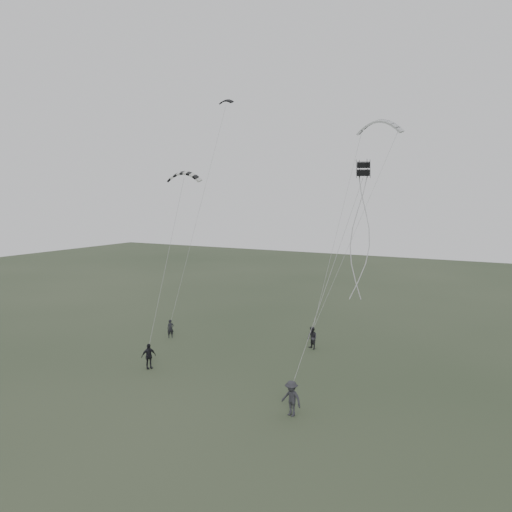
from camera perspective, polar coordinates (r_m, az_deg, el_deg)
The scene contains 9 objects.
ground at distance 33.15m, azimuth -6.25°, elevation -13.30°, with size 140.00×140.00×0.00m, color #2C3B25.
flyer_left at distance 41.43m, azimuth -9.74°, elevation -8.18°, with size 0.53×0.35×1.47m, color black.
flyer_right at distance 38.07m, azimuth 6.44°, elevation -9.29°, with size 0.82×0.64×1.69m, color #27272C.
flyer_center at distance 34.50m, azimuth -12.17°, elevation -11.12°, with size 0.99×0.41×1.69m, color black.
flyer_far at distance 27.01m, azimuth 4.06°, elevation -15.92°, with size 1.21×0.70×1.87m, color #29292E.
kite_dark_small at distance 45.37m, azimuth -3.45°, elevation 17.31°, with size 1.31×0.39×0.46m, color black, non-canonical shape.
kite_pale_large at distance 43.04m, azimuth 13.94°, elevation 14.72°, with size 3.73×0.84×1.55m, color #B1B3B6, non-canonical shape.
kite_striped at distance 38.81m, azimuth -8.24°, elevation 9.38°, with size 2.61×0.65×1.06m, color black, non-canonical shape.
kite_box at distance 29.36m, azimuth 12.17°, elevation 9.72°, with size 0.72×0.72×0.75m, color black, non-canonical shape.
Camera 1 is at (17.79, -25.57, 11.34)m, focal length 35.00 mm.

